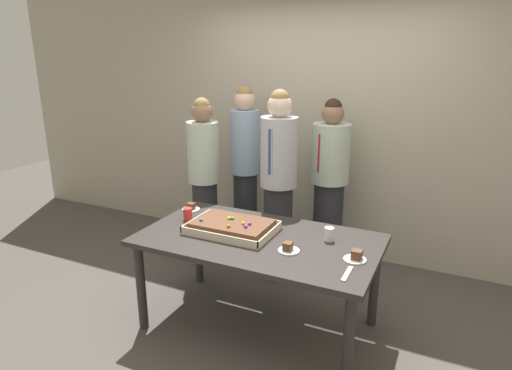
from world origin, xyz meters
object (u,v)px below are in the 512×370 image
object	(u,v)px
plated_slice_far_left	(288,249)
person_far_right_suit	(204,179)
person_green_shirt_behind	(329,184)
person_striped_tie_right	(245,167)
plated_slice_near_right	(356,257)
person_serving_front	(278,184)
sheet_cake	(232,227)
cake_server_utensil	(347,274)
drink_cup_nearest	(329,234)
drink_cup_middle	(188,214)
party_table	(259,248)
plated_slice_near_left	(191,208)

from	to	relation	value
plated_slice_far_left	person_far_right_suit	xyz separation A→B (m)	(-1.24, 0.91, 0.10)
person_green_shirt_behind	person_striped_tie_right	xyz separation A→B (m)	(-0.89, 0.00, 0.06)
plated_slice_near_right	person_serving_front	bearing A→B (deg)	136.95
plated_slice_near_right	person_serving_front	size ratio (longest dim) A/B	0.09
sheet_cake	person_far_right_suit	distance (m)	1.06
cake_server_utensil	drink_cup_nearest	bearing A→B (deg)	119.31
drink_cup_middle	person_far_right_suit	distance (m)	0.78
plated_slice_near_right	person_striped_tie_right	world-z (taller)	person_striped_tie_right
person_serving_front	person_green_shirt_behind	distance (m)	0.55
sheet_cake	person_far_right_suit	world-z (taller)	person_far_right_suit
party_table	person_serving_front	size ratio (longest dim) A/B	1.00
person_green_shirt_behind	plated_slice_near_right	bearing A→B (deg)	42.61
drink_cup_middle	person_serving_front	xyz separation A→B (m)	(0.49, 0.72, 0.12)
cake_server_utensil	person_green_shirt_behind	world-z (taller)	person_green_shirt_behind
sheet_cake	person_green_shirt_behind	size ratio (longest dim) A/B	0.39
person_serving_front	party_table	bearing A→B (deg)	16.66
person_green_shirt_behind	person_far_right_suit	bearing A→B (deg)	-51.01
person_serving_front	person_striped_tie_right	size ratio (longest dim) A/B	1.01
drink_cup_middle	person_far_right_suit	xyz separation A→B (m)	(-0.29, 0.72, 0.07)
plated_slice_near_right	plated_slice_near_left	bearing A→B (deg)	167.47
plated_slice_near_left	drink_cup_nearest	bearing A→B (deg)	-4.85
drink_cup_middle	sheet_cake	bearing A→B (deg)	-6.91
person_serving_front	drink_cup_middle	bearing A→B (deg)	-30.20
sheet_cake	drink_cup_nearest	distance (m)	0.73
drink_cup_nearest	drink_cup_middle	size ratio (longest dim) A/B	1.00
sheet_cake	drink_cup_middle	bearing A→B (deg)	173.09
person_green_shirt_behind	party_table	bearing A→B (deg)	10.63
plated_slice_near_right	plated_slice_far_left	xyz separation A→B (m)	(-0.45, -0.07, -0.00)
drink_cup_middle	plated_slice_near_left	bearing A→B (deg)	117.32
person_serving_front	person_far_right_suit	world-z (taller)	person_serving_front
sheet_cake	person_serving_front	world-z (taller)	person_serving_front
plated_slice_near_left	cake_server_utensil	size ratio (longest dim) A/B	0.75
drink_cup_middle	person_striped_tie_right	size ratio (longest dim) A/B	0.06
drink_cup_nearest	person_serving_front	distance (m)	0.91
sheet_cake	plated_slice_near_left	distance (m)	0.60
plated_slice_near_right	drink_cup_nearest	bearing A→B (deg)	137.60
plated_slice_far_left	person_far_right_suit	distance (m)	1.54
person_far_right_suit	person_serving_front	bearing A→B (deg)	46.67
cake_server_utensil	person_green_shirt_behind	xyz separation A→B (m)	(-0.55, 1.47, 0.10)
plated_slice_near_left	drink_cup_middle	distance (m)	0.23
party_table	sheet_cake	size ratio (longest dim) A/B	2.72
plated_slice_far_left	person_green_shirt_behind	world-z (taller)	person_green_shirt_behind
plated_slice_far_left	drink_cup_middle	world-z (taller)	drink_cup_middle
sheet_cake	plated_slice_far_left	bearing A→B (deg)	-15.43
drink_cup_middle	drink_cup_nearest	bearing A→B (deg)	5.00
person_serving_front	cake_server_utensil	bearing A→B (deg)	44.68
drink_cup_nearest	person_striped_tie_right	xyz separation A→B (m)	(-1.20, 1.04, 0.12)
person_far_right_suit	person_striped_tie_right	bearing A→B (deg)	107.69
plated_slice_far_left	person_serving_front	size ratio (longest dim) A/B	0.09
person_green_shirt_behind	person_striped_tie_right	size ratio (longest dim) A/B	0.95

